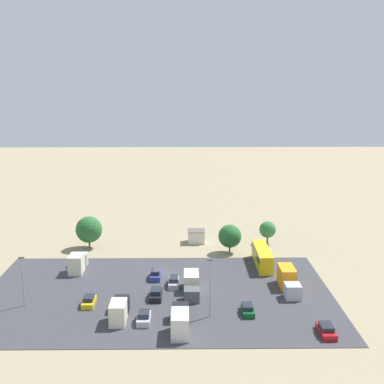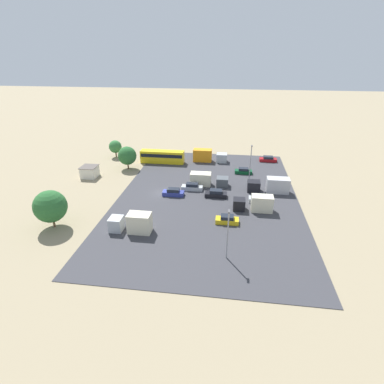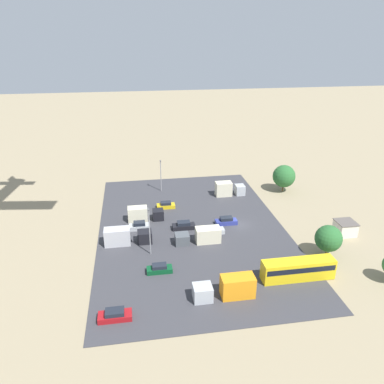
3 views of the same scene
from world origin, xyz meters
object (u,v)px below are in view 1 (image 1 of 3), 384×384
shed_building (196,236)px  bus (262,256)px  parked_car_3 (326,330)px  parked_truck_0 (191,285)px  parked_car_1 (248,310)px  parked_car_2 (174,282)px  parked_truck_2 (180,321)px  parked_car_0 (156,275)px  parked_truck_3 (78,263)px  parked_truck_4 (288,280)px  parked_truck_1 (119,310)px  parked_car_4 (144,318)px  parked_car_6 (156,294)px  parked_car_5 (89,301)px

shed_building → bus: (-12.42, 15.47, 0.53)m
parked_car_3 → parked_truck_0: size_ratio=0.54×
parked_car_1 → parked_car_2: (11.52, -11.56, 0.06)m
parked_car_1 → parked_truck_2: parked_truck_2 is taller
parked_car_2 → parked_car_0: bearing=-47.3°
parked_car_1 → parked_car_2: bearing=134.9°
parked_car_1 → parked_truck_3: bearing=146.9°
parked_car_2 → parked_car_3: (-21.72, 18.63, -0.05)m
parked_car_3 → parked_truck_4: parked_truck_4 is taller
bus → parked_car_3: bus is taller
parked_truck_1 → parked_truck_3: size_ratio=1.04×
bus → parked_truck_1: (24.66, 23.90, -0.38)m
parked_truck_2 → parked_truck_3: parked_truck_3 is taller
parked_car_4 → parked_truck_1: parked_truck_1 is taller
parked_truck_2 → parked_car_3: bearing=-4.0°
shed_building → parked_car_1: bearing=100.7°
parked_car_6 → parked_truck_1: size_ratio=0.62×
parked_car_3 → parked_truck_4: size_ratio=0.50×
parked_car_4 → parked_truck_3: 26.27m
parked_car_5 → bus: bearing=-148.2°
parked_truck_2 → parked_truck_3: 31.64m
parked_car_4 → parked_truck_2: 6.11m
shed_building → parked_car_1: (-7.10, 37.56, -0.69)m
parked_truck_1 → parked_truck_3: 23.54m
parked_truck_3 → parked_truck_4: 38.88m
parked_car_5 → parked_car_6: bearing=-165.8°
parked_car_5 → parked_truck_1: 7.61m
parked_car_5 → parked_car_6: parked_car_6 is taller
parked_truck_2 → parked_truck_3: bearing=127.8°
bus → parked_car_2: bearing=32.0°
parked_car_5 → parked_truck_1: size_ratio=0.55×
parked_truck_0 → parked_car_0: bearing=-46.0°
parked_car_0 → parked_car_4: (0.73, 18.03, 0.01)m
parked_truck_0 → parked_truck_2: (1.76, 14.22, 0.17)m
parked_car_4 → parked_car_3: bearing=170.7°
parked_car_3 → parked_truck_3: 47.81m
parked_car_0 → parked_truck_0: size_ratio=0.52×
parked_car_1 → parked_truck_1: (19.33, 1.82, 0.83)m
parked_car_1 → parked_car_6: 15.55m
parked_car_6 → parked_truck_1: bearing=57.6°
shed_building → parked_car_2: bearing=80.3°
parked_car_0 → parked_car_6: bearing=93.6°
parked_car_0 → parked_truck_2: 21.37m
parked_truck_2 → bus: bearing=60.7°
parked_truck_3 → parked_car_6: bearing=-40.8°
bus → parked_car_1: 22.75m
parked_car_0 → parked_car_5: (9.89, 11.74, -0.05)m
parked_car_3 → parked_truck_1: bearing=-10.1°
shed_building → parked_truck_0: (1.38, 28.99, 0.03)m
shed_building → parked_car_5: shed_building is taller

